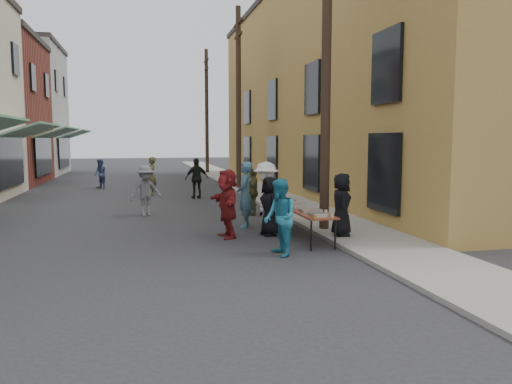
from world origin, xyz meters
name	(u,v)px	position (x,y,z in m)	size (l,w,h in m)	color
ground	(172,269)	(0.00, 0.00, 0.00)	(120.00, 120.00, 0.00)	#28282B
sidewalk	(252,188)	(5.00, 15.00, 0.05)	(2.20, 60.00, 0.10)	gray
building_ochre	(374,90)	(11.10, 14.00, 5.00)	(10.00, 28.00, 10.00)	#AB823D
utility_pole_near	(326,64)	(4.30, 3.00, 4.50)	(0.26, 0.26, 9.00)	#2D2116
utility_pole_mid	(239,99)	(4.30, 15.00, 4.50)	(0.26, 0.26, 9.00)	#2D2116
utility_pole_far	(207,112)	(4.30, 27.00, 4.50)	(0.26, 0.26, 9.00)	#2D2116
serving_table	(298,208)	(3.46, 2.73, 0.71)	(0.70, 4.00, 0.75)	#612D17
catering_tray_sausage	(320,215)	(3.46, 1.08, 0.79)	(0.50, 0.33, 0.08)	maroon
catering_tray_foil_b	(311,211)	(3.46, 1.73, 0.79)	(0.50, 0.33, 0.08)	#B2B2B7
catering_tray_buns	(302,207)	(3.46, 2.43, 0.79)	(0.50, 0.33, 0.08)	tan
catering_tray_foil_d	(293,204)	(3.46, 3.13, 0.79)	(0.50, 0.33, 0.08)	#B2B2B7
catering_tray_buns_end	(286,200)	(3.46, 3.83, 0.79)	(0.50, 0.33, 0.08)	tan
condiment_jar_a	(315,217)	(3.24, 0.78, 0.79)	(0.07, 0.07, 0.08)	#A57F26
condiment_jar_b	(314,216)	(3.24, 0.88, 0.79)	(0.07, 0.07, 0.08)	#A57F26
condiment_jar_c	(312,216)	(3.24, 0.98, 0.79)	(0.07, 0.07, 0.08)	#A57F26
cup_stack	(332,215)	(3.66, 0.83, 0.81)	(0.08, 0.08, 0.12)	tan
guest_front_a	(270,206)	(2.73, 2.87, 0.77)	(0.76, 0.49, 1.55)	black
guest_front_b	(245,195)	(2.35, 4.21, 0.94)	(0.69, 0.45, 1.89)	#456F85
guest_front_c	(280,218)	(2.35, 0.55, 0.84)	(0.82, 0.64, 1.69)	teal
guest_front_d	(266,196)	(2.81, 3.55, 0.96)	(1.23, 0.71, 1.91)	white
guest_front_e	(253,192)	(3.09, 6.41, 0.78)	(0.91, 0.38, 1.56)	brown
guest_queue_back	(227,203)	(1.59, 2.83, 0.89)	(1.64, 0.52, 1.77)	maroon
server	(341,205)	(4.35, 1.93, 0.89)	(0.77, 0.50, 1.58)	black
passerby_left	(146,191)	(-0.39, 7.06, 0.84)	(1.08, 0.62, 1.67)	slate
passerby_mid	(197,178)	(1.79, 11.54, 0.86)	(1.01, 0.42, 1.73)	black
passerby_right	(152,176)	(-0.06, 13.13, 0.87)	(0.64, 0.42, 1.75)	brown
passerby_far	(101,174)	(-2.53, 16.90, 0.76)	(0.74, 0.58, 1.52)	#455386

